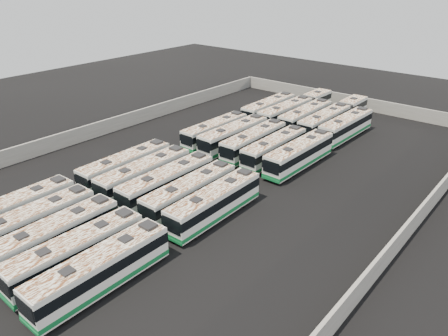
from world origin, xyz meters
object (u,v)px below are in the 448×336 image
(bus_back_far_left, at_px, (269,109))
(bus_midfront_far_right, at_px, (214,203))
(bus_midback_far_left, at_px, (215,131))
(bus_back_far_right, at_px, (346,126))
(bus_front_far_left, at_px, (14,211))
(bus_back_left, at_px, (296,109))
(bus_front_far_right, at_px, (100,270))
(bus_back_center, at_px, (305,117))
(bus_midfront_far_left, at_px, (126,167))
(bus_midback_right, at_px, (274,148))
(bus_midback_left, at_px, (234,136))
(bus_midfront_right, at_px, (190,193))
(bus_midfront_left, at_px, (145,175))
(bus_front_left, at_px, (31,224))
(bus_midback_far_right, at_px, (299,154))
(bus_front_center, at_px, (54,237))
(bus_front_right, at_px, (76,252))
(bus_back_right, at_px, (334,117))
(bus_midfront_center, at_px, (167,183))
(bus_midback_center, at_px, (254,141))

(bus_back_far_left, bearing_deg, bus_midfront_far_right, -65.89)
(bus_midback_far_left, bearing_deg, bus_back_far_right, 45.49)
(bus_back_far_right, bearing_deg, bus_midfront_far_right, -88.72)
(bus_front_far_left, xyz_separation_m, bus_back_left, (3.43, 45.87, 0.02))
(bus_front_far_right, relative_size, bus_back_center, 0.99)
(bus_front_far_right, height_order, bus_midback_far_left, bus_front_far_right)
(bus_front_far_left, xyz_separation_m, bus_midfront_far_right, (13.63, 13.49, 0.02))
(bus_midfront_far_left, distance_m, bus_midback_right, 18.86)
(bus_midback_left, bearing_deg, bus_midfront_right, -65.42)
(bus_back_far_right, bearing_deg, bus_back_far_left, -178.51)
(bus_front_far_right, bearing_deg, bus_back_left, 102.14)
(bus_midfront_left, bearing_deg, bus_midback_right, 65.79)
(bus_front_left, bearing_deg, bus_back_far_left, 94.14)
(bus_midback_far_left, bearing_deg, bus_midback_left, 1.71)
(bus_midback_far_right, bearing_deg, bus_back_center, 118.23)
(bus_front_far_left, distance_m, bus_midfront_far_right, 19.17)
(bus_midfront_right, bearing_deg, bus_midback_right, 89.55)
(bus_front_far_right, height_order, bus_midfront_far_right, bus_front_far_right)
(bus_midfront_far_right, relative_size, bus_midback_far_left, 1.03)
(bus_midback_right, xyz_separation_m, bus_midback_far_right, (3.55, 0.23, 0.07))
(bus_front_center, bearing_deg, bus_front_left, -178.39)
(bus_midfront_right, bearing_deg, bus_back_center, 95.81)
(bus_midback_left, height_order, bus_back_far_left, bus_midback_left)
(bus_front_far_right, xyz_separation_m, bus_back_far_left, (-13.69, 42.86, -0.01))
(bus_front_right, height_order, bus_back_left, bus_back_left)
(bus_midfront_right, bearing_deg, bus_midback_far_right, 77.01)
(bus_front_far_left, height_order, bus_midfront_right, bus_midfront_right)
(bus_midback_far_left, bearing_deg, bus_midfront_far_right, -48.81)
(bus_midback_right, distance_m, bus_back_center, 13.98)
(bus_back_right, bearing_deg, bus_front_right, -89.96)
(bus_front_right, height_order, bus_midfront_center, bus_midfront_center)
(bus_midback_left, distance_m, bus_back_right, 17.92)
(bus_back_far_right, bearing_deg, bus_front_right, -93.12)
(bus_front_center, xyz_separation_m, bus_back_far_left, (-6.84, 42.71, -0.00))
(bus_midback_far_left, relative_size, bus_back_left, 0.62)
(bus_midfront_right, bearing_deg, bus_midback_left, 112.67)
(bus_midfront_far_left, bearing_deg, bus_midback_center, 66.18)
(bus_front_center, xyz_separation_m, bus_midfront_right, (3.44, 13.40, -0.01))
(bus_front_far_right, xyz_separation_m, bus_midfront_left, (-10.32, 13.39, 0.01))
(bus_midfront_far_left, xyz_separation_m, bus_back_right, (10.17, 32.58, -0.00))
(bus_front_center, bearing_deg, bus_midback_left, 95.89)
(bus_front_center, height_order, bus_back_right, bus_front_center)
(bus_back_far_left, bearing_deg, bus_front_center, -81.66)
(bus_front_far_right, bearing_deg, bus_back_center, 98.59)
(bus_back_right, xyz_separation_m, bus_back_far_right, (3.41, -3.12, 0.01))
(bus_midfront_far_left, xyz_separation_m, bus_back_far_left, (0.01, 29.41, 0.00))
(bus_back_far_right, bearing_deg, bus_midback_center, -115.69)
(bus_front_center, xyz_separation_m, bus_midback_right, (3.31, 29.19, -0.05))
(bus_front_right, xyz_separation_m, bus_back_right, (-0.12, 45.91, 0.01))
(bus_midfront_center, bearing_deg, bus_back_center, 89.68)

